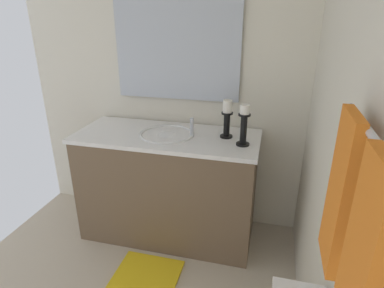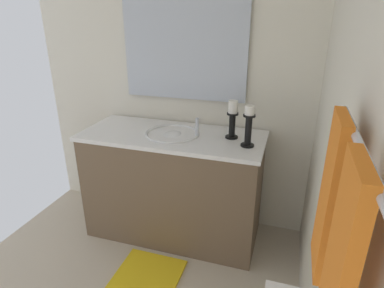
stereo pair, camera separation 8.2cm
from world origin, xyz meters
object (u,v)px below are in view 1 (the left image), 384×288
object	(u,v)px
sink_basin	(167,139)
candle_holder_short	(227,118)
bath_mat	(140,288)
mirror	(176,50)
towel_bar	(375,140)
towel_near_vanity	(339,193)
vanity_cabinet	(168,186)
towel_center	(365,247)
candle_holder_tall	(244,124)

from	to	relation	value
sink_basin	candle_holder_short	world-z (taller)	candle_holder_short
candle_holder_short	bath_mat	size ratio (longest dim) A/B	0.45
sink_basin	mirror	xyz separation A→B (m)	(-0.28, -0.00, 0.60)
sink_basin	towel_bar	world-z (taller)	towel_bar
towel_bar	towel_near_vanity	bearing A→B (deg)	-172.79
vanity_cabinet	mirror	xyz separation A→B (m)	(-0.28, 0.00, 0.99)
mirror	towel_center	size ratio (longest dim) A/B	2.38
sink_basin	candle_holder_short	distance (m)	0.47
candle_holder_short	towel_center	distance (m)	1.65
vanity_cabinet	mirror	bearing A→B (deg)	179.99
mirror	vanity_cabinet	bearing A→B (deg)	-0.01
vanity_cabinet	towel_near_vanity	size ratio (longest dim) A/B	2.84
sink_basin	towel_center	world-z (taller)	towel_center
towel_near_vanity	bath_mat	size ratio (longest dim) A/B	0.80
mirror	candle_holder_tall	distance (m)	0.78
candle_holder_short	towel_near_vanity	world-z (taller)	towel_near_vanity
towel_bar	towel_center	xyz separation A→B (m)	(0.14, -0.02, -0.18)
towel_bar	towel_center	bearing A→B (deg)	-7.21
candle_holder_short	towel_near_vanity	bearing A→B (deg)	21.95
mirror	sink_basin	bearing A→B (deg)	0.20
sink_basin	vanity_cabinet	bearing A→B (deg)	-90.00
candle_holder_short	mirror	bearing A→B (deg)	-117.60
sink_basin	towel_near_vanity	size ratio (longest dim) A/B	0.84
candle_holder_tall	bath_mat	size ratio (longest dim) A/B	0.46
towel_bar	candle_holder_tall	bearing A→B (deg)	-162.83
mirror	candle_holder_short	size ratio (longest dim) A/B	3.54
candle_holder_tall	towel_bar	bearing A→B (deg)	17.17
candle_holder_short	towel_center	xyz separation A→B (m)	(1.55, 0.51, 0.24)
candle_holder_tall	towel_center	distance (m)	1.50
mirror	bath_mat	world-z (taller)	mirror
towel_center	sink_basin	bearing A→B (deg)	-147.85
towel_center	towel_bar	bearing A→B (deg)	172.79
candle_holder_tall	bath_mat	bearing A→B (deg)	-44.98
candle_holder_short	towel_center	world-z (taller)	towel_center
vanity_cabinet	towel_bar	bearing A→B (deg)	35.32
candle_holder_short	candle_holder_tall	bearing A→B (deg)	47.35
towel_bar	bath_mat	size ratio (longest dim) A/B	0.95
sink_basin	bath_mat	bearing A→B (deg)	-0.09
candle_holder_tall	towel_bar	xyz separation A→B (m)	(1.29, 0.40, 0.42)
towel_near_vanity	bath_mat	world-z (taller)	towel_near_vanity
candle_holder_tall	bath_mat	world-z (taller)	candle_holder_tall
candle_holder_tall	towel_near_vanity	bearing A→B (deg)	18.35
candle_holder_tall	vanity_cabinet	bearing A→B (deg)	-96.57
mirror	candle_holder_tall	xyz separation A→B (m)	(0.34, 0.56, -0.42)
candle_holder_short	towel_bar	distance (m)	1.56
sink_basin	candle_holder_tall	bearing A→B (deg)	83.41
candle_holder_tall	candle_holder_short	size ratio (longest dim) A/B	1.03
towel_center	bath_mat	bearing A→B (deg)	-132.76
bath_mat	sink_basin	bearing A→B (deg)	179.91
candle_holder_tall	towel_bar	world-z (taller)	towel_bar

